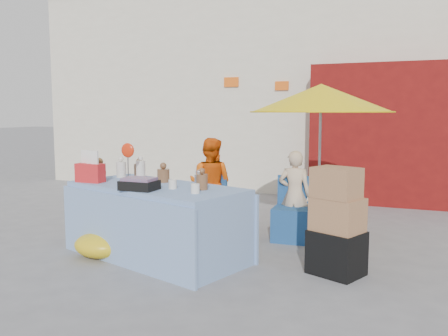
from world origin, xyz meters
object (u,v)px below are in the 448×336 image
at_px(market_table, 156,220).
at_px(box_stack, 337,226).
at_px(chair_right, 292,221).
at_px(umbrella, 321,99).
at_px(vendor_orange, 210,184).
at_px(chair_left, 207,214).
at_px(vendor_beige, 295,194).

xyz_separation_m(market_table, box_stack, (2.09, 0.15, 0.09)).
relative_size(chair_right, umbrella, 0.41).
bearing_deg(box_stack, vendor_orange, 147.24).
bearing_deg(chair_right, box_stack, -59.74).
xyz_separation_m(market_table, umbrella, (1.64, 1.59, 1.45)).
relative_size(vendor_orange, umbrella, 0.65).
height_order(chair_left, chair_right, same).
height_order(chair_right, vendor_beige, vendor_beige).
xyz_separation_m(chair_right, vendor_beige, (0.00, 0.13, 0.35)).
distance_m(market_table, chair_left, 1.32).
bearing_deg(vendor_beige, chair_left, 3.17).
relative_size(market_table, vendor_orange, 1.82).
relative_size(vendor_beige, umbrella, 0.58).
bearing_deg(chair_left, umbrella, 7.43).
xyz_separation_m(vendor_beige, box_stack, (0.76, -1.29, -0.07)).
distance_m(vendor_orange, box_stack, 2.39).
bearing_deg(chair_left, box_stack, -32.91).
bearing_deg(umbrella, chair_left, -169.61).
bearing_deg(box_stack, chair_left, 150.05).
bearing_deg(box_stack, market_table, -175.86).
height_order(chair_right, box_stack, box_stack).
distance_m(umbrella, box_stack, 2.04).
height_order(market_table, chair_left, market_table).
xyz_separation_m(chair_left, box_stack, (2.01, -1.16, 0.27)).
height_order(market_table, vendor_orange, market_table).
relative_size(chair_left, box_stack, 0.74).
distance_m(chair_left, box_stack, 2.33).
bearing_deg(market_table, vendor_orange, 104.77).
xyz_separation_m(market_table, vendor_orange, (0.09, 1.44, 0.23)).
distance_m(chair_left, vendor_beige, 1.30).
relative_size(chair_left, vendor_beige, 0.71).
relative_size(vendor_orange, vendor_beige, 1.12).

